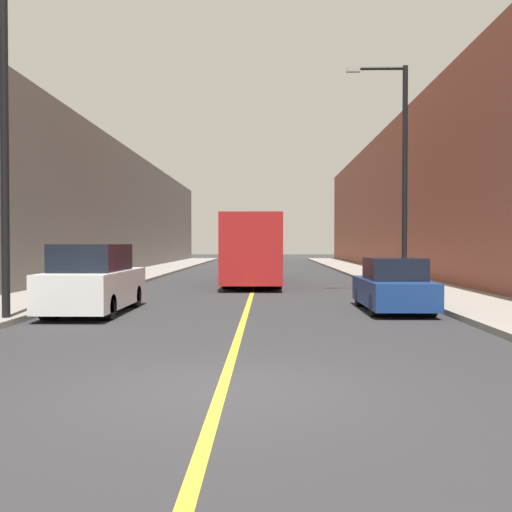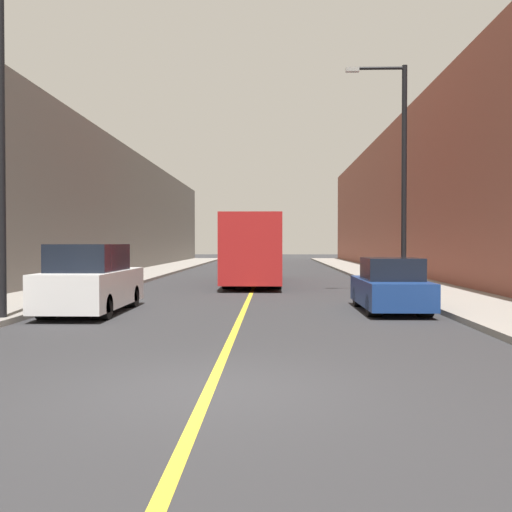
# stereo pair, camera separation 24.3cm
# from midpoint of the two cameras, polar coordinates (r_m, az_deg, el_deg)

# --- Properties ---
(ground_plane) EXTENTS (200.00, 200.00, 0.00)m
(ground_plane) POSITION_cam_midpoint_polar(r_m,az_deg,el_deg) (8.32, -3.64, -12.63)
(ground_plane) COLOR #2D2D30
(sidewalk_left) EXTENTS (3.29, 72.00, 0.15)m
(sidewalk_left) POSITION_cam_midpoint_polar(r_m,az_deg,el_deg) (38.92, -10.16, -1.62)
(sidewalk_left) COLOR gray
(sidewalk_left) RESTS_ON ground
(sidewalk_right) EXTENTS (3.29, 72.00, 0.15)m
(sidewalk_right) POSITION_cam_midpoint_polar(r_m,az_deg,el_deg) (38.64, 11.25, -1.65)
(sidewalk_right) COLOR gray
(sidewalk_right) RESTS_ON ground
(building_row_left) EXTENTS (4.00, 72.00, 8.48)m
(building_row_left) POSITION_cam_midpoint_polar(r_m,az_deg,el_deg) (39.84, -15.33, 4.41)
(building_row_left) COLOR #66605B
(building_row_left) RESTS_ON ground
(building_row_right) EXTENTS (4.00, 72.00, 10.10)m
(building_row_right) POSITION_cam_midpoint_polar(r_m,az_deg,el_deg) (39.48, 16.53, 5.61)
(building_row_right) COLOR brown
(building_row_right) RESTS_ON ground
(road_center_line) EXTENTS (0.16, 72.00, 0.01)m
(road_center_line) POSITION_cam_midpoint_polar(r_m,az_deg,el_deg) (38.11, 0.51, -1.77)
(road_center_line) COLOR gold
(road_center_line) RESTS_ON ground
(bus) EXTENTS (2.58, 12.05, 3.26)m
(bus) POSITION_cam_midpoint_polar(r_m,az_deg,el_deg) (29.80, 0.10, 0.74)
(bus) COLOR #AD1E1E
(bus) RESTS_ON ground
(parked_suv_left) EXTENTS (1.88, 4.98, 1.97)m
(parked_suv_left) POSITION_cam_midpoint_polar(r_m,az_deg,el_deg) (17.65, -15.05, -2.34)
(parked_suv_left) COLOR silver
(parked_suv_left) RESTS_ON ground
(car_right_near) EXTENTS (1.75, 4.27, 1.57)m
(car_right_near) POSITION_cam_midpoint_polar(r_m,az_deg,el_deg) (17.92, 13.06, -2.93)
(car_right_near) COLOR navy
(car_right_near) RESTS_ON ground
(street_lamp_left) EXTENTS (2.33, 0.24, 8.16)m
(street_lamp_left) POSITION_cam_midpoint_polar(r_m,az_deg,el_deg) (16.22, -22.14, 10.87)
(street_lamp_left) COLOR black
(street_lamp_left) RESTS_ON sidewalk_left
(street_lamp_right) EXTENTS (2.33, 0.24, 8.59)m
(street_lamp_right) POSITION_cam_midpoint_polar(r_m,az_deg,el_deg) (23.68, 13.81, 8.37)
(street_lamp_right) COLOR black
(street_lamp_right) RESTS_ON sidewalk_right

